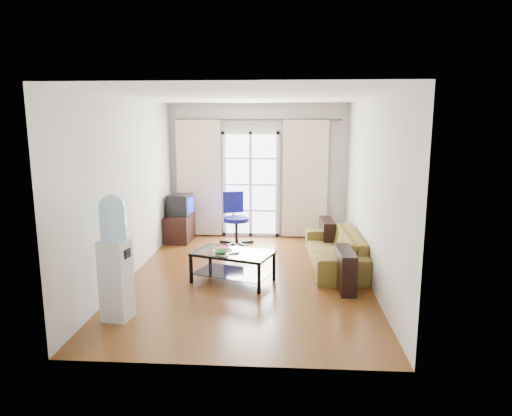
{
  "coord_description": "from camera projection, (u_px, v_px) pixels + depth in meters",
  "views": [
    {
      "loc": [
        0.54,
        -6.66,
        2.35
      ],
      "look_at": [
        0.1,
        0.35,
        1.01
      ],
      "focal_mm": 32.0,
      "sensor_mm": 36.0,
      "label": 1
    }
  ],
  "objects": [
    {
      "name": "wall_front",
      "position": [
        225.0,
        232.0,
        4.2
      ],
      "size": [
        3.6,
        0.02,
        2.7
      ],
      "primitive_type": "cube",
      "color": "silver",
      "rests_on": "floor"
    },
    {
      "name": "wall_right",
      "position": [
        371.0,
        191.0,
        6.64
      ],
      "size": [
        0.02,
        5.2,
        2.7
      ],
      "primitive_type": "cube",
      "color": "silver",
      "rests_on": "floor"
    },
    {
      "name": "ceiling",
      "position": [
        248.0,
        96.0,
        6.5
      ],
      "size": [
        5.2,
        5.2,
        0.0
      ],
      "primitive_type": "plane",
      "rotation": [
        3.14,
        0.0,
        0.0
      ],
      "color": "white",
      "rests_on": "wall_back"
    },
    {
      "name": "curtain_left",
      "position": [
        199.0,
        179.0,
        9.28
      ],
      "size": [
        0.9,
        0.07,
        2.35
      ],
      "primitive_type": "cube",
      "color": "beige",
      "rests_on": "curtain_rod"
    },
    {
      "name": "wall_left",
      "position": [
        129.0,
        189.0,
        6.86
      ],
      "size": [
        0.02,
        5.2,
        2.7
      ],
      "primitive_type": "cube",
      "color": "silver",
      "rests_on": "floor"
    },
    {
      "name": "book",
      "position": [
        218.0,
        250.0,
        6.77
      ],
      "size": [
        0.4,
        0.41,
        0.02
      ],
      "primitive_type": "imported",
      "rotation": [
        0.0,
        0.0,
        0.55
      ],
      "color": "#B21915",
      "rests_on": "coffee_table"
    },
    {
      "name": "task_chair",
      "position": [
        236.0,
        229.0,
        8.81
      ],
      "size": [
        0.89,
        0.89,
        1.01
      ],
      "rotation": [
        0.0,
        0.0,
        0.37
      ],
      "color": "black",
      "rests_on": "floor"
    },
    {
      "name": "water_cooler",
      "position": [
        115.0,
        255.0,
        5.38
      ],
      "size": [
        0.36,
        0.35,
        1.52
      ],
      "rotation": [
        0.0,
        0.0,
        -0.15
      ],
      "color": "silver",
      "rests_on": "floor"
    },
    {
      "name": "curtain_rod",
      "position": [
        258.0,
        120.0,
        9.01
      ],
      "size": [
        3.3,
        0.04,
        0.04
      ],
      "primitive_type": "cylinder",
      "rotation": [
        0.0,
        1.57,
        0.0
      ],
      "color": "#4C3F2D",
      "rests_on": "wall_back"
    },
    {
      "name": "tv_stand",
      "position": [
        179.0,
        228.0,
        9.04
      ],
      "size": [
        0.5,
        0.73,
        0.52
      ],
      "primitive_type": "cube",
      "rotation": [
        0.0,
        0.0,
        -0.04
      ],
      "color": "black",
      "rests_on": "floor"
    },
    {
      "name": "radiator",
      "position": [
        297.0,
        221.0,
        9.34
      ],
      "size": [
        0.64,
        0.12,
        0.64
      ],
      "primitive_type": "cube",
      "color": "#9D9DA0",
      "rests_on": "floor"
    },
    {
      "name": "crt_tv",
      "position": [
        179.0,
        205.0,
        8.99
      ],
      "size": [
        0.49,
        0.49,
        0.41
      ],
      "rotation": [
        0.0,
        0.0,
        -0.1
      ],
      "color": "black",
      "rests_on": "tv_stand"
    },
    {
      "name": "floor",
      "position": [
        248.0,
        277.0,
        7.0
      ],
      "size": [
        5.2,
        5.2,
        0.0
      ],
      "primitive_type": "plane",
      "color": "brown",
      "rests_on": "ground"
    },
    {
      "name": "bowl",
      "position": [
        221.0,
        252.0,
        6.59
      ],
      "size": [
        0.28,
        0.28,
        0.05
      ],
      "primitive_type": "imported",
      "rotation": [
        0.0,
        0.0,
        -0.13
      ],
      "color": "#389C5B",
      "rests_on": "coffee_table"
    },
    {
      "name": "remote",
      "position": [
        234.0,
        253.0,
        6.59
      ],
      "size": [
        0.16,
        0.11,
        0.02
      ],
      "primitive_type": "cube",
      "rotation": [
        0.0,
        0.0,
        0.48
      ],
      "color": "black",
      "rests_on": "coffee_table"
    },
    {
      "name": "sofa",
      "position": [
        335.0,
        250.0,
        7.44
      ],
      "size": [
        2.04,
        0.93,
        0.58
      ],
      "primitive_type": "imported",
      "rotation": [
        0.0,
        0.0,
        -1.53
      ],
      "color": "brown",
      "rests_on": "floor"
    },
    {
      "name": "curtain_right",
      "position": [
        305.0,
        179.0,
        9.15
      ],
      "size": [
        0.9,
        0.07,
        2.35
      ],
      "primitive_type": "cube",
      "color": "beige",
      "rests_on": "curtain_rod"
    },
    {
      "name": "coffee_table",
      "position": [
        233.0,
        263.0,
        6.73
      ],
      "size": [
        1.29,
        0.99,
        0.46
      ],
      "rotation": [
        0.0,
        0.0,
        -0.33
      ],
      "color": "silver",
      "rests_on": "floor"
    },
    {
      "name": "french_door",
      "position": [
        251.0,
        185.0,
        9.31
      ],
      "size": [
        1.16,
        0.06,
        2.15
      ],
      "color": "white",
      "rests_on": "wall_back"
    },
    {
      "name": "wall_back",
      "position": [
        258.0,
        171.0,
        9.3
      ],
      "size": [
        3.6,
        0.02,
        2.7
      ],
      "primitive_type": "cube",
      "color": "silver",
      "rests_on": "floor"
    }
  ]
}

